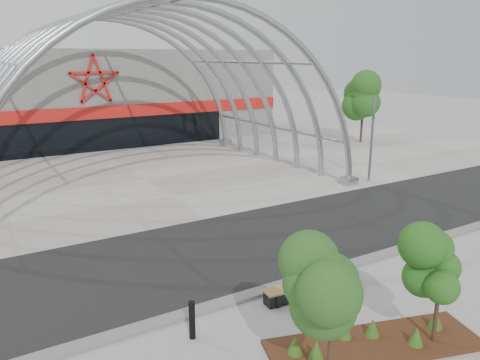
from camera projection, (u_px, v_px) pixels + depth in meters
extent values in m
plane|color=gray|center=(299.00, 277.00, 16.29)|extent=(140.00, 140.00, 0.00)
cube|color=black|center=(246.00, 244.00, 19.18)|extent=(140.00, 7.00, 0.02)
cube|color=#A29B92|center=(145.00, 179.00, 29.11)|extent=(60.00, 17.00, 0.04)
cube|color=#62625D|center=(304.00, 279.00, 16.07)|extent=(60.00, 0.50, 0.12)
cube|color=slate|center=(75.00, 95.00, 42.98)|extent=(34.00, 15.00, 8.00)
cube|color=black|center=(98.00, 135.00, 37.51)|extent=(22.00, 0.25, 2.60)
cube|color=red|center=(97.00, 113.00, 37.05)|extent=(34.00, 0.30, 1.00)
torus|color=#969BA0|center=(198.00, 213.00, 22.91)|extent=(20.36, 0.36, 20.36)
torus|color=#969BA0|center=(177.00, 200.00, 24.98)|extent=(20.36, 0.36, 20.36)
torus|color=#969BA0|center=(160.00, 189.00, 27.05)|extent=(20.36, 0.36, 20.36)
torus|color=#969BA0|center=(145.00, 180.00, 29.11)|extent=(20.36, 0.36, 20.36)
torus|color=#969BA0|center=(132.00, 171.00, 31.18)|extent=(20.36, 0.36, 20.36)
torus|color=#969BA0|center=(120.00, 164.00, 33.25)|extent=(20.36, 0.36, 20.36)
torus|color=#969BA0|center=(110.00, 158.00, 35.32)|extent=(20.36, 0.36, 20.36)
cylinder|color=#969BA0|center=(273.00, 127.00, 33.27)|extent=(0.20, 15.00, 0.20)
cylinder|color=#969BA0|center=(242.00, 62.00, 30.82)|extent=(0.20, 15.00, 0.20)
cylinder|color=#969BA0|center=(136.00, 10.00, 26.54)|extent=(0.20, 15.00, 0.20)
cylinder|color=#969BA0|center=(5.00, 64.00, 23.77)|extent=(0.20, 15.00, 0.20)
cube|color=#969BA0|center=(349.00, 181.00, 27.83)|extent=(0.80, 0.80, 0.50)
cube|color=#969BA0|center=(226.00, 142.00, 40.25)|extent=(0.80, 0.80, 0.50)
cube|color=#35150B|center=(375.00, 345.00, 12.40)|extent=(6.04, 3.35, 0.11)
cone|color=#385F1D|center=(316.00, 350.00, 11.69)|extent=(0.40, 0.40, 0.50)
cone|color=#385F1D|center=(373.00, 327.00, 12.66)|extent=(0.40, 0.40, 0.50)
cone|color=#385F1D|center=(416.00, 336.00, 12.25)|extent=(0.40, 0.40, 0.50)
cone|color=#385F1D|center=(345.00, 329.00, 12.58)|extent=(0.40, 0.40, 0.50)
cone|color=#385F1D|center=(436.00, 320.00, 13.01)|extent=(0.40, 0.40, 0.50)
cone|color=#385F1D|center=(295.00, 345.00, 11.89)|extent=(0.40, 0.40, 0.50)
cylinder|color=slate|center=(372.00, 139.00, 28.13)|extent=(0.15, 0.15, 5.20)
imported|color=black|center=(373.00, 120.00, 27.83)|extent=(0.17, 0.74, 0.15)
cylinder|color=black|center=(330.00, 355.00, 10.40)|extent=(0.13, 0.13, 2.05)
ellipsoid|color=#203F18|center=(334.00, 279.00, 9.92)|extent=(1.76, 1.76, 2.24)
cylinder|color=black|center=(436.00, 316.00, 12.31)|extent=(0.11, 0.11, 1.68)
ellipsoid|color=#164D11|center=(442.00, 263.00, 11.91)|extent=(1.39, 1.39, 1.83)
cube|color=black|center=(298.00, 293.00, 14.82)|extent=(2.30, 0.62, 0.39)
cube|color=black|center=(275.00, 298.00, 14.45)|extent=(0.18, 0.51, 0.45)
cube|color=black|center=(320.00, 286.00, 15.17)|extent=(0.18, 0.51, 0.45)
cube|color=olive|center=(298.00, 286.00, 14.75)|extent=(2.36, 0.71, 0.07)
cube|color=black|center=(333.00, 282.00, 15.62)|extent=(1.82, 0.45, 0.31)
cube|color=black|center=(317.00, 286.00, 15.31)|extent=(0.13, 0.40, 0.36)
cube|color=black|center=(349.00, 277.00, 15.91)|extent=(0.13, 0.40, 0.36)
cube|color=olive|center=(334.00, 276.00, 15.57)|extent=(1.87, 0.52, 0.05)
cylinder|color=black|center=(192.00, 320.00, 12.64)|extent=(0.18, 0.18, 1.10)
cylinder|color=black|center=(309.00, 277.00, 15.19)|extent=(0.17, 0.17, 1.05)
cylinder|color=black|center=(328.00, 254.00, 16.93)|extent=(0.16, 0.16, 1.02)
cylinder|color=black|center=(324.00, 272.00, 15.61)|extent=(0.15, 0.15, 0.94)
cylinder|color=black|center=(421.00, 254.00, 17.18)|extent=(0.14, 0.14, 0.85)
cylinder|color=#311D13|center=(362.00, 125.00, 41.27)|extent=(0.20, 0.20, 3.03)
ellipsoid|color=#164B14|center=(364.00, 94.00, 40.56)|extent=(2.70, 2.70, 3.30)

